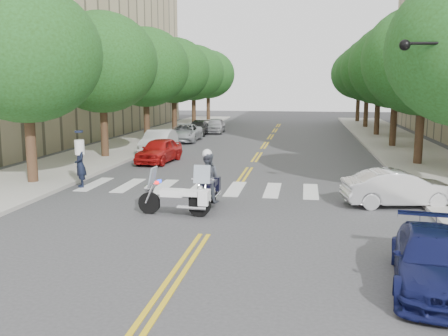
% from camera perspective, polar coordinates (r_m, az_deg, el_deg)
% --- Properties ---
extents(ground, '(140.00, 140.00, 0.00)m').
position_cam_1_polar(ground, '(14.59, -2.25, -7.61)').
color(ground, '#38383A').
rests_on(ground, ground).
extents(sidewalk_left, '(5.00, 60.00, 0.15)m').
position_cam_1_polar(sidewalk_left, '(37.95, -9.77, 2.96)').
color(sidewalk_left, '#9E9991').
rests_on(sidewalk_left, ground).
extents(sidewalk_right, '(5.00, 60.00, 0.15)m').
position_cam_1_polar(sidewalk_right, '(36.53, 19.73, 2.29)').
color(sidewalk_right, '#9E9991').
rests_on(sidewalk_right, ground).
extents(tree_l_0, '(6.40, 6.40, 8.45)m').
position_cam_1_polar(tree_l_0, '(22.86, -21.78, 12.00)').
color(tree_l_0, '#382316').
rests_on(tree_l_0, ground).
extents(tree_l_1, '(6.40, 6.40, 8.45)m').
position_cam_1_polar(tree_l_1, '(30.02, -13.81, 11.62)').
color(tree_l_1, '#382316').
rests_on(tree_l_1, ground).
extents(tree_l_2, '(6.40, 6.40, 8.45)m').
position_cam_1_polar(tree_l_2, '(37.52, -8.97, 11.29)').
color(tree_l_2, '#382316').
rests_on(tree_l_2, ground).
extents(tree_l_3, '(6.40, 6.40, 8.45)m').
position_cam_1_polar(tree_l_3, '(45.19, -5.77, 11.03)').
color(tree_l_3, '#382316').
rests_on(tree_l_3, ground).
extents(tree_l_4, '(6.40, 6.40, 8.45)m').
position_cam_1_polar(tree_l_4, '(52.96, -3.51, 10.82)').
color(tree_l_4, '#382316').
rests_on(tree_l_4, ground).
extents(tree_l_5, '(6.40, 6.40, 8.45)m').
position_cam_1_polar(tree_l_5, '(60.79, -1.83, 10.65)').
color(tree_l_5, '#382316').
rests_on(tree_l_5, ground).
extents(tree_r_1, '(6.40, 6.40, 8.45)m').
position_cam_1_polar(tree_r_1, '(28.34, 21.89, 11.37)').
color(tree_r_1, '#382316').
rests_on(tree_r_1, ground).
extents(tree_r_2, '(6.40, 6.40, 8.45)m').
position_cam_1_polar(tree_r_2, '(36.19, 19.12, 10.97)').
color(tree_r_2, '#382316').
rests_on(tree_r_2, ground).
extents(tree_r_3, '(6.40, 6.40, 8.45)m').
position_cam_1_polar(tree_r_3, '(44.09, 17.34, 10.69)').
color(tree_r_3, '#382316').
rests_on(tree_r_3, ground).
extents(tree_r_4, '(6.40, 6.40, 8.45)m').
position_cam_1_polar(tree_r_4, '(52.03, 16.11, 10.50)').
color(tree_r_4, '#382316').
rests_on(tree_r_4, ground).
extents(tree_r_5, '(6.40, 6.40, 8.45)m').
position_cam_1_polar(tree_r_5, '(59.98, 15.20, 10.35)').
color(tree_r_5, '#382316').
rests_on(tree_r_5, ground).
extents(motorcycle_police, '(0.88, 2.57, 2.09)m').
position_cam_1_polar(motorcycle_police, '(17.50, -1.88, -1.58)').
color(motorcycle_police, black).
rests_on(motorcycle_police, ground).
extents(motorcycle_parked, '(2.48, 0.60, 1.60)m').
position_cam_1_polar(motorcycle_parked, '(16.58, -4.98, -3.56)').
color(motorcycle_parked, black).
rests_on(motorcycle_parked, ground).
extents(officer_standing, '(0.79, 0.85, 1.94)m').
position_cam_1_polar(officer_standing, '(21.84, -16.10, 0.37)').
color(officer_standing, black).
rests_on(officer_standing, ground).
extents(convertible, '(4.14, 2.06, 1.30)m').
position_cam_1_polar(convertible, '(18.83, 19.41, -2.20)').
color(convertible, silver).
rests_on(convertible, ground).
extents(sedan_blue, '(2.29, 4.37, 1.21)m').
position_cam_1_polar(sedan_blue, '(11.65, 22.87, -9.70)').
color(sedan_blue, '#101545').
rests_on(sedan_blue, ground).
extents(parked_car_a, '(2.02, 4.15, 1.36)m').
position_cam_1_polar(parked_car_a, '(28.07, -7.42, 2.01)').
color(parked_car_a, '#B51413').
rests_on(parked_car_a, ground).
extents(parked_car_b, '(1.70, 4.52, 1.47)m').
position_cam_1_polar(parked_car_b, '(31.84, -7.46, 2.99)').
color(parked_car_b, silver).
rests_on(parked_car_b, ground).
extents(parked_car_c, '(2.41, 4.90, 1.34)m').
position_cam_1_polar(parked_car_c, '(38.43, -4.54, 4.04)').
color(parked_car_c, '#ABAEB3').
rests_on(parked_car_c, ground).
extents(parked_car_d, '(1.83, 4.21, 1.21)m').
position_cam_1_polar(parked_car_d, '(43.29, -2.97, 4.57)').
color(parked_car_d, black).
rests_on(parked_car_d, ground).
extents(parked_car_e, '(1.81, 4.01, 1.34)m').
position_cam_1_polar(parked_car_e, '(45.25, -1.00, 4.88)').
color(parked_car_e, '#A5A5AA').
rests_on(parked_car_e, ground).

